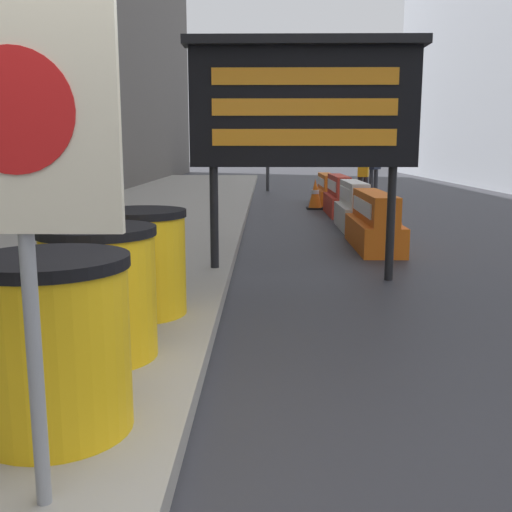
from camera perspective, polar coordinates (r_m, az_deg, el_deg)
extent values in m
plane|color=#2D2D33|center=(2.96, -7.85, -21.67)|extent=(120.00, 120.00, 0.00)
cylinder|color=yellow|center=(3.19, -18.71, -8.49)|extent=(0.76, 0.76, 0.84)
cylinder|color=black|center=(3.08, -19.19, -0.54)|extent=(0.79, 0.79, 0.06)
cylinder|color=yellow|center=(4.20, -14.66, -3.78)|extent=(0.76, 0.76, 0.84)
cylinder|color=black|center=(4.11, -14.95, 2.31)|extent=(0.79, 0.79, 0.06)
cylinder|color=yellow|center=(5.21, -10.88, -0.91)|extent=(0.76, 0.76, 0.84)
cylinder|color=black|center=(5.14, -11.05, 4.01)|extent=(0.79, 0.79, 0.06)
cylinder|color=gray|center=(2.46, -20.56, -5.62)|extent=(0.06, 0.06, 1.55)
cube|color=beige|center=(2.35, -21.97, 12.67)|extent=(0.75, 0.04, 0.88)
cylinder|color=red|center=(2.33, -22.20, 12.68)|extent=(0.45, 0.01, 0.45)
cylinder|color=black|center=(7.08, -3.99, 3.06)|extent=(0.10, 0.10, 1.34)
cylinder|color=black|center=(7.20, 12.70, 2.96)|extent=(0.10, 0.10, 1.34)
cube|color=black|center=(7.02, 4.58, 13.89)|extent=(2.59, 0.24, 1.33)
cube|color=black|center=(7.03, 4.71, 19.75)|extent=(2.71, 0.34, 0.10)
cube|color=orange|center=(6.92, 4.69, 16.70)|extent=(2.07, 0.02, 0.19)
cube|color=orange|center=(6.89, 4.65, 13.96)|extent=(2.07, 0.02, 0.19)
cube|color=orange|center=(6.88, 4.61, 11.20)|extent=(2.07, 0.02, 0.19)
cube|color=orange|center=(9.53, 11.15, 2.05)|extent=(0.63, 2.08, 0.43)
cube|color=orange|center=(9.48, 11.24, 4.64)|extent=(0.38, 2.08, 0.43)
cube|color=white|center=(9.45, 10.03, 4.66)|extent=(0.02, 1.66, 0.22)
cube|color=silver|center=(11.72, 9.24, 3.69)|extent=(0.55, 1.78, 0.45)
cube|color=silver|center=(11.68, 9.31, 5.90)|extent=(0.33, 1.78, 0.45)
cube|color=white|center=(11.65, 8.45, 5.92)|extent=(0.02, 1.42, 0.23)
cube|color=red|center=(14.11, 7.84, 4.84)|extent=(0.51, 2.04, 0.46)
cube|color=red|center=(14.07, 7.89, 6.70)|extent=(0.31, 2.04, 0.46)
cube|color=white|center=(14.05, 7.21, 6.71)|extent=(0.02, 1.63, 0.23)
cube|color=orange|center=(16.71, 6.77, 5.64)|extent=(0.55, 2.18, 0.41)
cube|color=orange|center=(16.68, 6.80, 7.05)|extent=(0.33, 2.18, 0.41)
cube|color=white|center=(16.67, 6.19, 7.06)|extent=(0.02, 1.74, 0.21)
cube|color=black|center=(16.50, 10.34, 4.84)|extent=(0.39, 0.39, 0.04)
cone|color=orange|center=(16.47, 10.38, 6.04)|extent=(0.31, 0.31, 0.65)
cylinder|color=white|center=(16.47, 10.39, 6.15)|extent=(0.18, 0.18, 0.09)
cube|color=black|center=(11.89, 13.15, 2.63)|extent=(0.34, 0.34, 0.04)
cone|color=orange|center=(11.85, 13.21, 4.08)|extent=(0.27, 0.27, 0.57)
cylinder|color=white|center=(11.85, 13.22, 4.22)|extent=(0.16, 0.16, 0.08)
cube|color=black|center=(15.36, 5.63, 4.55)|extent=(0.43, 0.43, 0.04)
cone|color=orange|center=(15.33, 5.66, 5.97)|extent=(0.34, 0.34, 0.72)
cylinder|color=white|center=(15.32, 5.66, 6.10)|extent=(0.20, 0.20, 0.10)
cylinder|color=#2D2D30|center=(21.43, 1.14, 10.97)|extent=(0.12, 0.12, 3.57)
cube|color=black|center=(21.33, 1.15, 14.64)|extent=(0.28, 0.28, 0.84)
sphere|color=red|center=(21.20, 1.16, 15.42)|extent=(0.15, 0.15, 0.15)
sphere|color=#392C06|center=(21.18, 1.15, 14.67)|extent=(0.15, 0.15, 0.15)
sphere|color=black|center=(21.16, 1.15, 13.91)|extent=(0.15, 0.15, 0.15)
cylinder|color=#333338|center=(20.56, 10.91, 6.97)|extent=(0.14, 0.14, 0.82)
cylinder|color=#333338|center=(20.59, 11.34, 6.96)|extent=(0.14, 0.14, 0.82)
cube|color=#232838|center=(20.55, 11.20, 9.01)|extent=(0.49, 0.51, 0.65)
sphere|color=#A77869|center=(20.54, 11.24, 10.22)|extent=(0.23, 0.23, 0.23)
cylinder|color=#333338|center=(15.99, 9.86, 6.03)|extent=(0.13, 0.13, 0.79)
cylinder|color=#333338|center=(16.02, 10.39, 6.02)|extent=(0.13, 0.13, 0.79)
cube|color=orange|center=(15.97, 10.21, 8.57)|extent=(0.35, 0.48, 0.63)
sphere|color=#81835A|center=(15.96, 10.25, 10.09)|extent=(0.22, 0.22, 0.22)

